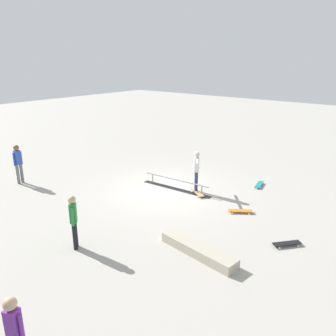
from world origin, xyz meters
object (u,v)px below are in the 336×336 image
at_px(loose_skateboard_orange, 240,211).
at_px(bystander_purple_shirt, 15,334).
at_px(grind_rail, 176,185).
at_px(skater_main, 196,169).
at_px(loose_skateboard_teal, 259,184).
at_px(bystander_blue_shirt, 18,162).
at_px(loose_skateboard_black, 287,243).
at_px(skate_ledge, 198,250).
at_px(bystander_green_shirt, 74,219).
at_px(skateboard_main, 198,193).

bearing_deg(loose_skateboard_orange, bystander_purple_shirt, -124.54).
bearing_deg(bystander_purple_shirt, grind_rail, 87.74).
height_order(skater_main, loose_skateboard_teal, skater_main).
relative_size(bystander_blue_shirt, loose_skateboard_orange, 2.10).
bearing_deg(loose_skateboard_black, skate_ledge, -1.96).
relative_size(loose_skateboard_black, loose_skateboard_orange, 0.97).
bearing_deg(bystander_green_shirt, bystander_purple_shirt, -6.27).
distance_m(skate_ledge, bystander_purple_shirt, 4.85).
relative_size(bystander_purple_shirt, loose_skateboard_orange, 2.02).
bearing_deg(skater_main, bystander_green_shirt, 139.75).
xyz_separation_m(grind_rail, loose_skateboard_teal, (-2.39, -2.37, -0.11)).
bearing_deg(grind_rail, bystander_blue_shirt, 29.25).
bearing_deg(bystander_blue_shirt, loose_skateboard_orange, 113.13).
height_order(grind_rail, loose_skateboard_orange, grind_rail).
bearing_deg(skater_main, loose_skateboard_orange, -142.82).
xyz_separation_m(grind_rail, skater_main, (-0.77, -0.25, 0.75)).
bearing_deg(loose_skateboard_black, loose_skateboard_teal, -106.71).
xyz_separation_m(loose_skateboard_teal, loose_skateboard_black, (-2.55, 3.78, 0.00)).
distance_m(grind_rail, skate_ledge, 4.65).
height_order(skater_main, bystander_blue_shirt, skater_main).
height_order(skateboard_main, bystander_blue_shirt, bystander_blue_shirt).
relative_size(grind_rail, skate_ledge, 1.33).
height_order(bystander_green_shirt, loose_skateboard_black, bystander_green_shirt).
bearing_deg(grind_rail, bystander_purple_shirt, 107.26).
bearing_deg(skater_main, skateboard_main, -170.04).
bearing_deg(loose_skateboard_orange, loose_skateboard_teal, 66.29).
xyz_separation_m(grind_rail, loose_skateboard_black, (-4.94, 1.41, -0.11)).
relative_size(bystander_blue_shirt, loose_skateboard_teal, 1.96).
relative_size(grind_rail, skater_main, 1.89).
height_order(grind_rail, loose_skateboard_teal, grind_rail).
distance_m(skateboard_main, bystander_purple_shirt, 8.47).
relative_size(grind_rail, loose_skateboard_teal, 3.71).
height_order(bystander_purple_shirt, loose_skateboard_orange, bystander_purple_shirt).
bearing_deg(loose_skateboard_orange, skater_main, 129.26).
bearing_deg(bystander_purple_shirt, loose_skateboard_teal, 70.65).
relative_size(skateboard_main, bystander_blue_shirt, 0.49).
height_order(skate_ledge, bystander_blue_shirt, bystander_blue_shirt).
distance_m(bystander_green_shirt, loose_skateboard_teal, 7.76).
xyz_separation_m(bystander_purple_shirt, loose_skateboard_orange, (0.16, -7.75, -0.80)).
distance_m(skater_main, loose_skateboard_orange, 2.43).
bearing_deg(skate_ledge, loose_skateboard_black, -131.24).
relative_size(skate_ledge, loose_skateboard_orange, 3.00).
bearing_deg(loose_skateboard_teal, loose_skateboard_black, 21.85).
height_order(bystander_purple_shirt, loose_skateboard_black, bystander_purple_shirt).
relative_size(skater_main, skateboard_main, 2.06).
distance_m(skate_ledge, skater_main, 4.43).
height_order(skater_main, bystander_purple_shirt, skater_main).
distance_m(skate_ledge, loose_skateboard_orange, 2.98).
bearing_deg(skate_ledge, skater_main, -54.64).
bearing_deg(bystander_green_shirt, skateboard_main, 127.86).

